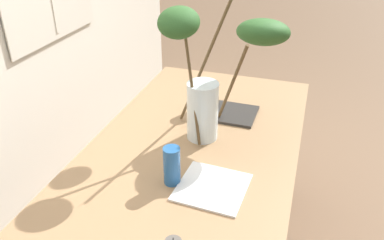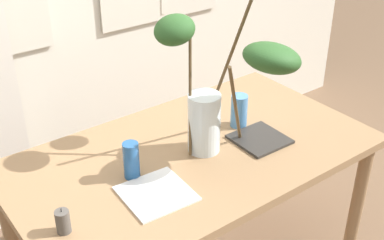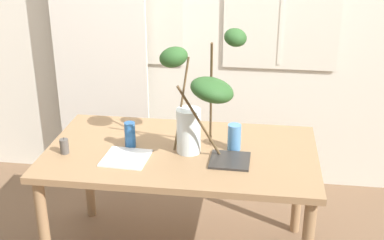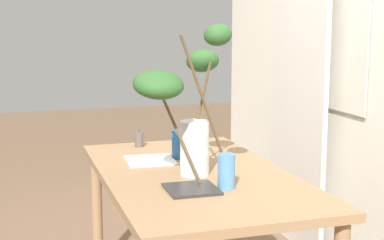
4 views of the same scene
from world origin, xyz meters
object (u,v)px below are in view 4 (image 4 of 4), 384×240
Objects in this scene: drinking_glass_blue_right at (226,171)px; pillar_candle at (139,140)px; dining_table at (195,189)px; vase_with_branches at (186,104)px; plate_square_right at (192,189)px; drinking_glass_blue_left at (177,145)px; plate_square_left at (150,160)px.

drinking_glass_blue_right is 0.94m from pillar_candle.
drinking_glass_blue_right is (0.29, 0.05, 0.16)m from dining_table.
vase_with_branches is 3.37× the size of plate_square_right.
vase_with_branches is at bearing 170.31° from plate_square_right.
drinking_glass_blue_right is at bearing 4.78° from drinking_glass_blue_left.
pillar_candle is (-0.92, -0.18, -0.03)m from drinking_glass_blue_right.
vase_with_branches is 2.97× the size of plate_square_left.
drinking_glass_blue_left reaches higher than plate_square_left.
drinking_glass_blue_right reaches higher than dining_table.
plate_square_left is 1.14× the size of plate_square_right.
pillar_candle is (-0.73, -0.06, -0.30)m from vase_with_branches.
drinking_glass_blue_right is 0.71× the size of plate_square_right.
plate_square_right is at bearing 4.59° from plate_square_left.
dining_table is 6.30× the size of plate_square_left.
plate_square_left is 2.51× the size of pillar_candle.
pillar_candle reaches higher than plate_square_left.
vase_with_branches reaches higher than plate_square_left.
plate_square_right is (-0.01, -0.15, -0.07)m from drinking_glass_blue_right.
plate_square_left is at bearing -85.48° from drinking_glass_blue_left.
dining_table is at bearing 11.55° from pillar_candle.
drinking_glass_blue_left is 0.58m from drinking_glass_blue_right.
vase_with_branches is at bearing 11.31° from plate_square_left.
drinking_glass_blue_right is 1.56× the size of pillar_candle.
drinking_glass_blue_right is at bearing 18.87° from plate_square_left.
plate_square_left is (-0.38, -0.08, -0.34)m from vase_with_branches.
drinking_glass_blue_right is at bearing 9.25° from dining_table.
plate_square_right is at bearing 1.64° from pillar_candle.
dining_table is 0.66m from pillar_candle.
vase_with_branches reaches higher than pillar_candle.
drinking_glass_blue_left is 0.58m from plate_square_right.
drinking_glass_blue_left is at bearing -179.77° from dining_table.
drinking_glass_blue_left is at bearing 20.61° from pillar_candle.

